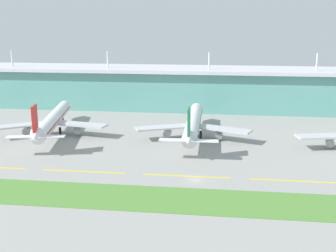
% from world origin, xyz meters
% --- Properties ---
extents(ground_plane, '(600.00, 600.00, 0.00)m').
position_xyz_m(ground_plane, '(0.00, 0.00, 0.00)').
color(ground_plane, gray).
extents(terminal_building, '(288.00, 34.00, 32.05)m').
position_xyz_m(terminal_building, '(-0.00, 112.04, 11.73)').
color(terminal_building, '#5B9E93').
rests_on(terminal_building, ground).
extents(airliner_near_middle, '(47.91, 69.47, 18.90)m').
position_xyz_m(airliner_near_middle, '(-65.13, 46.87, 6.46)').
color(airliner_near_middle, white).
rests_on(airliner_near_middle, ground).
extents(airliner_center, '(48.79, 68.61, 18.90)m').
position_xyz_m(airliner_center, '(-4.19, 48.85, 6.45)').
color(airliner_center, silver).
rests_on(airliner_center, ground).
extents(taxiway_stripe_mid_west, '(28.00, 0.70, 0.04)m').
position_xyz_m(taxiway_stripe_mid_west, '(-37.00, 2.92, 0.02)').
color(taxiway_stripe_mid_west, yellow).
rests_on(taxiway_stripe_mid_west, ground).
extents(taxiway_stripe_centre, '(28.00, 0.70, 0.04)m').
position_xyz_m(taxiway_stripe_centre, '(-3.00, 2.92, 0.02)').
color(taxiway_stripe_centre, yellow).
rests_on(taxiway_stripe_centre, ground).
extents(taxiway_stripe_mid_east, '(28.00, 0.70, 0.04)m').
position_xyz_m(taxiway_stripe_mid_east, '(31.00, 2.92, 0.02)').
color(taxiway_stripe_mid_east, yellow).
rests_on(taxiway_stripe_mid_east, ground).
extents(grass_verge, '(300.00, 18.00, 0.10)m').
position_xyz_m(grass_verge, '(0.00, -16.09, 0.05)').
color(grass_verge, '#518438').
rests_on(grass_verge, ground).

